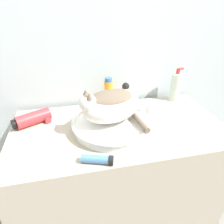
{
  "coord_description": "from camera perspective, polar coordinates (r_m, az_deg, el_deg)",
  "views": [
    {
      "loc": [
        -0.22,
        -0.55,
        1.44
      ],
      "look_at": [
        -0.04,
        0.26,
        0.97
      ],
      "focal_mm": 32.0,
      "sensor_mm": 36.0,
      "label": 1
    }
  ],
  "objects": [
    {
      "name": "sink_basin",
      "position": [
        1.0,
        -0.17,
        -3.33
      ],
      "size": [
        0.4,
        0.4,
        0.05
      ],
      "color": "white",
      "rests_on": "vanity_counter"
    },
    {
      "name": "shampoo_bottle_tall",
      "position": [
        1.19,
        -0.97,
        5.47
      ],
      "size": [
        0.05,
        0.05,
        0.18
      ],
      "color": "orange",
      "rests_on": "vanity_counter"
    },
    {
      "name": "cream_tube",
      "position": [
        0.82,
        -4.06,
        -13.37
      ],
      "size": [
        0.13,
        0.07,
        0.04
      ],
      "rotation": [
        0.0,
        0.0,
        -0.31
      ],
      "color": "#4C7FB2",
      "rests_on": "vanity_counter"
    },
    {
      "name": "cat",
      "position": [
        0.94,
        -0.45,
        2.14
      ],
      "size": [
        0.33,
        0.28,
        0.18
      ],
      "rotation": [
        0.0,
        0.0,
        3.4
      ],
      "color": "silver",
      "rests_on": "sink_basin"
    },
    {
      "name": "wall_back",
      "position": [
        1.22,
        -1.75,
        18.27
      ],
      "size": [
        8.0,
        0.05,
        2.4
      ],
      "color": "silver",
      "rests_on": "ground_plane"
    },
    {
      "name": "deodorant_stick",
      "position": [
        1.22,
        3.86,
        5.15
      ],
      "size": [
        0.05,
        0.05,
        0.14
      ],
      "color": "silver",
      "rests_on": "vanity_counter"
    },
    {
      "name": "soap_pump_bottle",
      "position": [
        1.34,
        17.7,
        6.89
      ],
      "size": [
        0.07,
        0.07,
        0.21
      ],
      "color": "silver",
      "rests_on": "vanity_counter"
    },
    {
      "name": "faucet",
      "position": [
        1.09,
        10.16,
        1.49
      ],
      "size": [
        0.15,
        0.07,
        0.15
      ],
      "rotation": [
        0.0,
        0.0,
        -2.87
      ],
      "color": "silver",
      "rests_on": "vanity_counter"
    },
    {
      "name": "hair_dryer",
      "position": [
        1.12,
        -21.45,
        -1.69
      ],
      "size": [
        0.2,
        0.14,
        0.07
      ],
      "rotation": [
        0.0,
        0.0,
        3.6
      ],
      "color": "#C63338",
      "rests_on": "vanity_counter"
    },
    {
      "name": "vanity_counter",
      "position": [
        1.33,
        1.72,
        -19.83
      ],
      "size": [
        1.09,
        0.57,
        0.86
      ],
      "color": "#B2A893",
      "rests_on": "ground_plane"
    }
  ]
}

